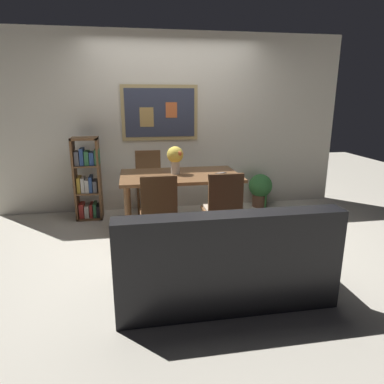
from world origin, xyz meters
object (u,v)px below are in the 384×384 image
Objects in this scene: leather_couch at (221,262)px; bookshelf at (88,181)px; tv_remote at (221,174)px; dining_table at (180,181)px; dining_chair_near_left at (159,208)px; flower_vase at (175,157)px; dining_chair_near_right at (223,205)px; dining_chair_far_left at (149,176)px; potted_ivy at (260,188)px.

bookshelf is at bearing 120.89° from leather_couch.
bookshelf is at bearing 158.97° from tv_remote.
dining_chair_near_left is (-0.34, -0.78, -0.10)m from dining_table.
bookshelf reaches higher than flower_vase.
tv_remote is at bearing 78.05° from dining_chair_near_right.
bookshelf reaches higher than dining_chair_far_left.
potted_ivy is (2.60, 0.11, -0.26)m from bookshelf.
dining_table is at bearing -65.46° from dining_chair_far_left.
potted_ivy is at bearing 23.99° from flower_vase.
dining_chair_near_right reaches higher than potted_ivy.
tv_remote is at bearing 38.19° from dining_chair_near_left.
dining_chair_near_left is 1.00× the size of dining_chair_far_left.
dining_table is 0.53m from tv_remote.
bookshelf is at bearing 139.66° from dining_chair_near_right.
leather_couch is at bearing -84.25° from flower_vase.
dining_chair_far_left is at bearing 90.99° from dining_chair_near_left.
dining_table is at bearing 94.11° from leather_couch.
flower_vase is at bearing -67.50° from dining_chair_far_left.
dining_table is 1.68× the size of dining_chair_near_right.
flower_vase is at bearing 70.71° from dining_chair_near_left.
bookshelf is (-1.60, 1.36, 0.01)m from dining_chair_near_right.
dining_table is 0.89m from dining_chair_far_left.
tv_remote is at bearing -45.87° from dining_chair_far_left.
dining_chair_near_right is 0.79× the size of bookshelf.
dining_chair_near_left is at bearing -89.01° from dining_chair_far_left.
potted_ivy is (1.00, 1.47, -0.24)m from dining_chair_near_right.
dining_table is 2.82× the size of potted_ivy.
dining_chair_far_left reaches higher than tv_remote.
leather_couch is 5.05× the size of flower_vase.
dining_chair_near_right is (0.74, -1.60, 0.00)m from dining_chair_far_left.
leather_couch is 3.33× the size of potted_ivy.
bookshelf is 2.14× the size of potted_ivy.
dining_chair_near_left and dining_chair_near_right have the same top height.
leather_couch is (0.12, -1.69, -0.32)m from dining_table.
dining_chair_near_left reaches higher than leather_couch.
bookshelf reaches higher than potted_ivy.
dining_table is 1.73m from leather_couch.
bookshelf reaches higher than dining_table.
tv_remote is at bearing -137.53° from potted_ivy.
leather_couch is (-0.25, -0.90, -0.23)m from dining_chair_near_right.
leather_couch is 2.68m from potted_ivy.
potted_ivy is (1.74, -0.13, -0.24)m from dining_chair_far_left.
dining_chair_far_left is 2.55× the size of flower_vase.
dining_chair_near_left is 1.00× the size of dining_chair_near_right.
bookshelf is (-1.35, 2.26, 0.24)m from leather_couch.
bookshelf is (-1.23, 0.57, -0.08)m from dining_table.
dining_chair_far_left is at bearing 114.54° from dining_table.
tv_remote is at bearing -11.34° from dining_table.
bookshelf reaches higher than tv_remote.
potted_ivy is at bearing 40.40° from dining_chair_near_left.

